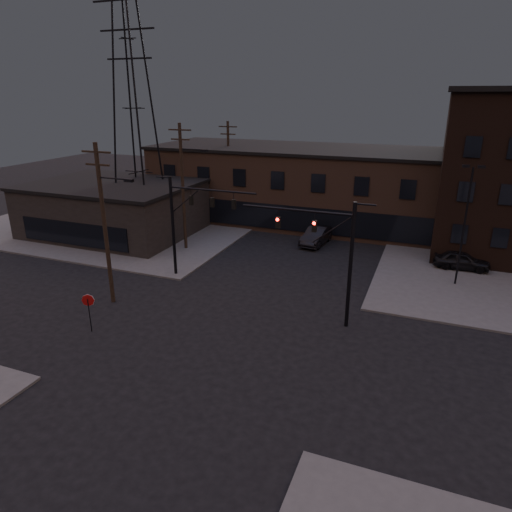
# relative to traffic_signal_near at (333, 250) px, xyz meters

# --- Properties ---
(ground) EXTENTS (140.00, 140.00, 0.00)m
(ground) POSITION_rel_traffic_signal_near_xyz_m (-5.36, -4.50, -4.93)
(ground) COLOR black
(ground) RESTS_ON ground
(sidewalk_nw) EXTENTS (30.00, 30.00, 0.15)m
(sidewalk_nw) POSITION_rel_traffic_signal_near_xyz_m (-27.36, 17.50, -4.86)
(sidewalk_nw) COLOR #474744
(sidewalk_nw) RESTS_ON ground
(building_row) EXTENTS (40.00, 12.00, 8.00)m
(building_row) POSITION_rel_traffic_signal_near_xyz_m (-5.36, 23.50, -0.93)
(building_row) COLOR brown
(building_row) RESTS_ON ground
(building_left) EXTENTS (16.00, 12.00, 5.00)m
(building_left) POSITION_rel_traffic_signal_near_xyz_m (-25.36, 11.50, -2.43)
(building_left) COLOR black
(building_left) RESTS_ON ground
(traffic_signal_near) EXTENTS (7.12, 0.24, 8.00)m
(traffic_signal_near) POSITION_rel_traffic_signal_near_xyz_m (0.00, 0.00, 0.00)
(traffic_signal_near) COLOR black
(traffic_signal_near) RESTS_ON ground
(traffic_signal_far) EXTENTS (7.12, 0.24, 8.00)m
(traffic_signal_far) POSITION_rel_traffic_signal_near_xyz_m (-12.07, 3.50, 0.08)
(traffic_signal_far) COLOR black
(traffic_signal_far) RESTS_ON ground
(stop_sign) EXTENTS (0.72, 0.33, 2.48)m
(stop_sign) POSITION_rel_traffic_signal_near_xyz_m (-13.36, -6.49, -3.09)
(stop_sign) COLOR black
(stop_sign) RESTS_ON ground
(utility_pole_near) EXTENTS (3.70, 0.28, 11.00)m
(utility_pole_near) POSITION_rel_traffic_signal_near_xyz_m (-14.79, -2.50, 0.94)
(utility_pole_near) COLOR black
(utility_pole_near) RESTS_ON ground
(utility_pole_mid) EXTENTS (3.70, 0.28, 11.50)m
(utility_pole_mid) POSITION_rel_traffic_signal_near_xyz_m (-15.79, 9.50, 1.19)
(utility_pole_mid) COLOR black
(utility_pole_mid) RESTS_ON ground
(utility_pole_far) EXTENTS (2.20, 0.28, 11.00)m
(utility_pole_far) POSITION_rel_traffic_signal_near_xyz_m (-16.86, 21.50, 0.85)
(utility_pole_far) COLOR black
(utility_pole_far) RESTS_ON ground
(transmission_tower) EXTENTS (7.00, 7.00, 25.00)m
(transmission_tower) POSITION_rel_traffic_signal_near_xyz_m (-23.36, 13.50, 7.57)
(transmission_tower) COLOR black
(transmission_tower) RESTS_ON ground
(lot_light_a) EXTENTS (1.50, 0.28, 9.14)m
(lot_light_a) POSITION_rel_traffic_signal_near_xyz_m (7.64, 9.50, 0.58)
(lot_light_a) COLOR black
(lot_light_a) RESTS_ON ground
(parked_car_lot_a) EXTENTS (4.39, 1.81, 1.49)m
(parked_car_lot_a) POSITION_rel_traffic_signal_near_xyz_m (8.11, 13.11, -4.04)
(parked_car_lot_a) COLOR black
(parked_car_lot_a) RESTS_ON sidewalk_ne
(parked_car_lot_b) EXTENTS (4.94, 3.33, 1.33)m
(parked_car_lot_b) POSITION_rel_traffic_signal_near_xyz_m (9.70, 16.93, -4.12)
(parked_car_lot_b) COLOR silver
(parked_car_lot_b) RESTS_ON sidewalk_ne
(car_crossing) EXTENTS (2.34, 5.27, 1.68)m
(car_crossing) POSITION_rel_traffic_signal_near_xyz_m (-4.81, 15.59, -4.09)
(car_crossing) COLOR black
(car_crossing) RESTS_ON ground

